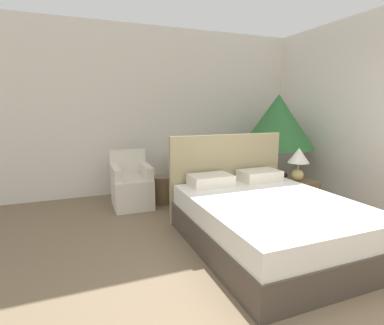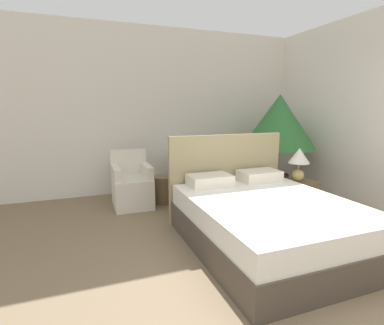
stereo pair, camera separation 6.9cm
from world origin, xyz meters
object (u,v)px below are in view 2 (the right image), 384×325
at_px(armchair_near_window_right, 191,182).
at_px(side_table, 163,190).
at_px(armchair_near_window_left, 132,188).
at_px(nightstand, 298,196).
at_px(table_lamp, 299,160).
at_px(potted_palm, 279,124).
at_px(bed, 265,219).

distance_m(armchair_near_window_right, side_table, 0.50).
distance_m(armchair_near_window_left, nightstand, 2.50).
relative_size(table_lamp, side_table, 1.12).
xyz_separation_m(armchair_near_window_right, potted_palm, (1.58, -0.15, 0.94)).
xyz_separation_m(nightstand, table_lamp, (-0.02, -0.00, 0.55)).
height_order(potted_palm, nightstand, potted_palm).
xyz_separation_m(armchair_near_window_left, armchair_near_window_right, (0.98, -0.00, 0.00)).
height_order(armchair_near_window_left, nightstand, armchair_near_window_left).
xyz_separation_m(nightstand, side_table, (-1.73, 1.12, -0.02)).
relative_size(armchair_near_window_right, nightstand, 1.82).
distance_m(nightstand, table_lamp, 0.55).
bearing_deg(bed, potted_palm, 50.78).
bearing_deg(armchair_near_window_left, bed, -57.70).
bearing_deg(side_table, armchair_near_window_left, 178.41).
distance_m(bed, potted_palm, 2.42).
xyz_separation_m(armchair_near_window_right, nightstand, (1.24, -1.14, -0.06)).
relative_size(bed, armchair_near_window_left, 2.41).
distance_m(armchair_near_window_right, potted_palm, 1.85).
distance_m(bed, armchair_near_window_right, 1.89).
relative_size(bed, potted_palm, 1.18).
height_order(nightstand, table_lamp, table_lamp).
bearing_deg(side_table, bed, -70.50).
bearing_deg(armchair_near_window_left, armchair_near_window_right, 0.80).
distance_m(armchair_near_window_left, armchair_near_window_right, 0.98).
height_order(table_lamp, side_table, table_lamp).
bearing_deg(armchair_near_window_left, side_table, -0.79).
bearing_deg(potted_palm, table_lamp, -110.16).
distance_m(bed, armchair_near_window_left, 2.21).
xyz_separation_m(armchair_near_window_right, side_table, (-0.49, -0.01, -0.07)).
bearing_deg(bed, nightstand, 34.81).
height_order(armchair_near_window_left, table_lamp, table_lamp).
bearing_deg(table_lamp, armchair_near_window_left, 152.64).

